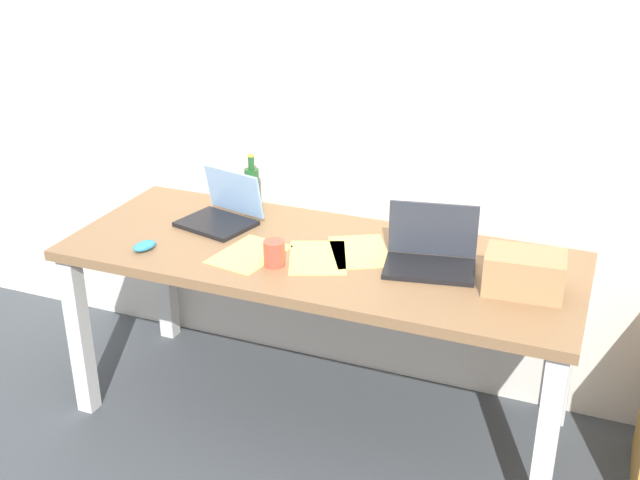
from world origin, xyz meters
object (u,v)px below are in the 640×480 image
Objects in this scene: cardboard_box at (524,273)px; computer_mouse at (144,246)px; laptop_left at (222,213)px; desk at (320,273)px; beer_bottle at (252,188)px; coffee_mug at (274,253)px; laptop_right at (431,254)px.

computer_mouse is at bearing -172.05° from cardboard_box.
desk is at bearing -13.34° from laptop_left.
beer_bottle is at bearing 145.56° from desk.
coffee_mug is (0.52, 0.07, 0.03)m from computer_mouse.
beer_bottle is at bearing 164.50° from cardboard_box.
beer_bottle is 2.61× the size of coffee_mug.
cardboard_box is 2.81× the size of coffee_mug.
coffee_mug is at bearing -171.67° from cardboard_box.
cardboard_box is at bearing 26.92° from computer_mouse.
laptop_left is at bearing 142.64° from coffee_mug.
cardboard_box is (0.77, -0.04, 0.16)m from desk.
laptop_left is at bearing 174.76° from laptop_right.
coffee_mug is (0.37, -0.28, 0.00)m from laptop_left.
laptop_left is 0.38m from computer_mouse.
computer_mouse is 0.37× the size of cardboard_box.
desk is 0.78m from cardboard_box.
beer_bottle is at bearing 162.82° from laptop_right.
cardboard_box reaches higher than computer_mouse.
coffee_mug is (-0.11, -0.17, 0.14)m from desk.
beer_bottle is 1.24m from cardboard_box.
laptop_left reaches higher than computer_mouse.
desk is 5.88× the size of laptop_left.
beer_bottle is 0.93× the size of cardboard_box.
cardboard_box is (1.20, -0.33, -0.03)m from beer_bottle.
beer_bottle is 0.56m from coffee_mug.
laptop_left is at bearing 166.66° from desk.
laptop_right is at bearing -17.18° from beer_bottle.
laptop_right is (0.90, -0.08, 0.01)m from laptop_left.
laptop_right is at bearing -5.24° from laptop_left.
laptop_left is 1.36× the size of beer_bottle.
laptop_right reaches higher than cardboard_box.
cardboard_box reaches higher than desk.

